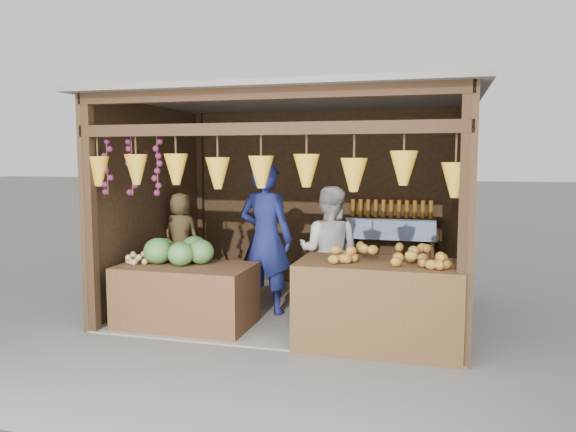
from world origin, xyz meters
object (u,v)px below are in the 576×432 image
Objects in this scene: counter_right at (379,305)px; vendor_seated at (181,234)px; man_standing at (266,239)px; counter_left at (186,296)px; woman_standing at (329,251)px.

counter_right is 3.15m from vendor_seated.
counter_left is at bearing 55.40° from man_standing.
man_standing is at bearing 13.34° from woman_standing.
vendor_seated is (-1.36, 0.46, -0.06)m from man_standing.
man_standing is at bearing 172.26° from vendor_seated.
woman_standing is at bearing 125.70° from counter_right.
counter_left is 1.32× the size of vendor_seated.
counter_right is 1.77m from man_standing.
counter_left is 2.19m from counter_right.
counter_right is 1.27m from woman_standing.
counter_right is at bearing 166.00° from vendor_seated.
man_standing is 0.79m from woman_standing.
vendor_seated is (-0.65, 1.21, 0.52)m from counter_left.
man_standing reaches higher than counter_left.
counter_right is at bearing -2.87° from counter_left.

